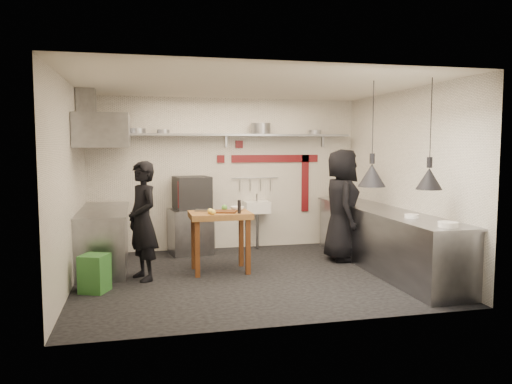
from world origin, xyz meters
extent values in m
plane|color=black|center=(0.00, 0.00, 0.00)|extent=(5.00, 5.00, 0.00)
plane|color=silver|center=(0.00, 0.00, 2.80)|extent=(5.00, 5.00, 0.00)
cube|color=white|center=(0.00, 2.10, 1.40)|extent=(5.00, 0.04, 2.80)
cube|color=white|center=(0.00, -2.10, 1.40)|extent=(5.00, 0.04, 2.80)
cube|color=white|center=(-2.50, 0.00, 1.40)|extent=(0.04, 4.20, 2.80)
cube|color=white|center=(2.50, 0.00, 1.40)|extent=(0.04, 4.20, 2.80)
cube|color=maroon|center=(0.95, 2.08, 1.68)|extent=(1.70, 0.02, 0.14)
cube|color=maroon|center=(1.55, 2.08, 1.20)|extent=(0.14, 0.02, 1.10)
cube|color=maroon|center=(0.25, 2.08, 1.95)|extent=(0.14, 0.02, 0.14)
cube|color=maroon|center=(-0.10, 2.08, 1.68)|extent=(0.14, 0.02, 0.14)
cube|color=slate|center=(0.00, 1.92, 2.12)|extent=(4.60, 0.34, 0.04)
cube|color=slate|center=(-1.90, 2.07, 2.02)|extent=(0.04, 0.06, 0.24)
cube|color=slate|center=(0.00, 2.07, 2.02)|extent=(0.04, 0.06, 0.24)
cube|color=slate|center=(1.90, 2.07, 2.02)|extent=(0.04, 0.06, 0.24)
cylinder|color=slate|center=(-1.60, 1.92, 2.19)|extent=(0.36, 0.36, 0.09)
cylinder|color=slate|center=(-1.15, 1.92, 2.18)|extent=(0.26, 0.26, 0.07)
cylinder|color=slate|center=(0.63, 1.92, 2.24)|extent=(0.46, 0.46, 0.20)
cylinder|color=slate|center=(1.68, 1.92, 2.18)|extent=(0.29, 0.29, 0.08)
cube|color=slate|center=(-0.71, 1.75, 0.40)|extent=(0.79, 0.74, 0.80)
cube|color=black|center=(-0.67, 1.78, 1.09)|extent=(0.68, 0.65, 0.58)
cube|color=maroon|center=(-0.71, 1.53, 1.09)|extent=(0.48, 0.10, 0.46)
cube|color=black|center=(-0.68, 1.51, 1.09)|extent=(0.33, 0.06, 0.34)
cube|color=white|center=(0.55, 1.92, 0.78)|extent=(0.46, 0.34, 0.22)
cylinder|color=slate|center=(0.55, 1.92, 0.96)|extent=(0.03, 0.03, 0.14)
cylinder|color=slate|center=(0.55, 1.88, 0.34)|extent=(0.06, 0.06, 0.66)
cylinder|color=slate|center=(0.55, 2.06, 1.32)|extent=(0.90, 0.02, 0.02)
cube|color=slate|center=(2.15, 0.00, 0.45)|extent=(0.70, 3.80, 0.90)
cube|color=slate|center=(2.15, 0.00, 0.92)|extent=(0.76, 3.90, 0.03)
cylinder|color=white|center=(2.12, -1.71, 0.96)|extent=(0.25, 0.25, 0.07)
cylinder|color=white|center=(2.10, -0.90, 0.96)|extent=(0.25, 0.25, 0.05)
cube|color=slate|center=(-2.15, 1.05, 0.45)|extent=(0.70, 1.90, 0.90)
cube|color=slate|center=(-2.15, 1.05, 0.92)|extent=(0.76, 2.00, 0.03)
cube|color=slate|center=(-2.10, 1.05, 2.15)|extent=(0.78, 1.60, 0.50)
cube|color=slate|center=(-2.35, 1.05, 2.55)|extent=(0.28, 0.28, 0.50)
cube|color=#2A6227|center=(-2.18, -0.32, 0.25)|extent=(0.43, 0.43, 0.50)
cube|color=#542B13|center=(-0.34, 0.32, 0.93)|extent=(0.44, 0.37, 0.02)
cylinder|color=black|center=(-0.13, 0.16, 1.02)|extent=(0.06, 0.06, 0.20)
sphere|color=yellow|center=(-0.56, 0.22, 0.96)|extent=(0.11, 0.11, 0.08)
sphere|color=yellow|center=(-0.53, 0.12, 0.96)|extent=(0.11, 0.11, 0.08)
sphere|color=#4A8D33|center=(-0.30, 0.50, 0.97)|extent=(0.09, 0.09, 0.09)
cube|color=slate|center=(-0.65, 0.51, 0.94)|extent=(0.24, 0.20, 0.03)
imported|color=white|center=(-0.10, 0.47, 0.95)|extent=(0.27, 0.27, 0.07)
imported|color=black|center=(-1.54, 0.16, 0.86)|extent=(0.63, 0.74, 1.71)
imported|color=black|center=(1.72, 0.67, 0.93)|extent=(0.77, 1.02, 1.87)
camera|label=1|loc=(-1.56, -7.09, 1.94)|focal=35.00mm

